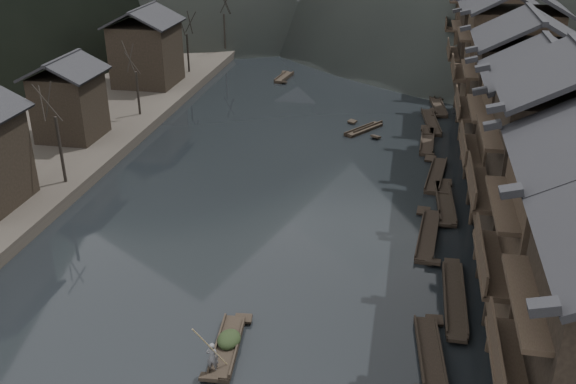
# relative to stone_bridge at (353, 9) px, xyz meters

# --- Properties ---
(water) EXTENTS (300.00, 300.00, 0.00)m
(water) POSITION_rel_stone_bridge_xyz_m (0.00, -72.00, -5.11)
(water) COLOR black
(water) RESTS_ON ground
(left_bank) EXTENTS (40.00, 200.00, 1.20)m
(left_bank) POSITION_rel_stone_bridge_xyz_m (-35.00, -32.00, -4.51)
(left_bank) COLOR #2D2823
(left_bank) RESTS_ON ground
(stilt_houses) EXTENTS (9.00, 67.60, 14.93)m
(stilt_houses) POSITION_rel_stone_bridge_xyz_m (17.28, -52.80, 3.72)
(stilt_houses) COLOR black
(stilt_houses) RESTS_ON ground
(left_houses) EXTENTS (8.10, 53.20, 8.73)m
(left_houses) POSITION_rel_stone_bridge_xyz_m (-20.50, -51.88, 0.55)
(left_houses) COLOR black
(left_houses) RESTS_ON left_bank
(bare_trees) EXTENTS (3.75, 71.82, 7.51)m
(bare_trees) POSITION_rel_stone_bridge_xyz_m (-17.00, -44.57, 1.12)
(bare_trees) COLOR black
(bare_trees) RESTS_ON left_bank
(moored_sampans) EXTENTS (3.06, 69.13, 0.47)m
(moored_sampans) POSITION_rel_stone_bridge_xyz_m (11.93, -47.87, -4.91)
(moored_sampans) COLOR black
(moored_sampans) RESTS_ON water
(midriver_boats) EXTENTS (13.98, 22.08, 0.44)m
(midriver_boats) POSITION_rel_stone_bridge_xyz_m (-0.34, -30.47, -4.91)
(midriver_boats) COLOR black
(midriver_boats) RESTS_ON water
(stone_bridge) EXTENTS (40.00, 6.00, 9.00)m
(stone_bridge) POSITION_rel_stone_bridge_xyz_m (0.00, 0.00, 0.00)
(stone_bridge) COLOR #4C4C4F
(stone_bridge) RESTS_ON ground
(hero_sampan) EXTENTS (1.61, 5.53, 0.44)m
(hero_sampan) POSITION_rel_stone_bridge_xyz_m (1.03, -73.02, -4.91)
(hero_sampan) COLOR black
(hero_sampan) RESTS_ON water
(cargo_heap) EXTENTS (1.20, 1.58, 0.72)m
(cargo_heap) POSITION_rel_stone_bridge_xyz_m (1.06, -72.77, -4.31)
(cargo_heap) COLOR black
(cargo_heap) RESTS_ON hero_sampan
(boatman) EXTENTS (0.62, 0.41, 1.66)m
(boatman) POSITION_rel_stone_bridge_xyz_m (0.85, -74.92, -3.84)
(boatman) COLOR #59595B
(boatman) RESTS_ON hero_sampan
(bamboo_pole) EXTENTS (1.59, 1.89, 4.04)m
(bamboo_pole) POSITION_rel_stone_bridge_xyz_m (1.05, -74.92, -0.99)
(bamboo_pole) COLOR #8C7A51
(bamboo_pole) RESTS_ON boatman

